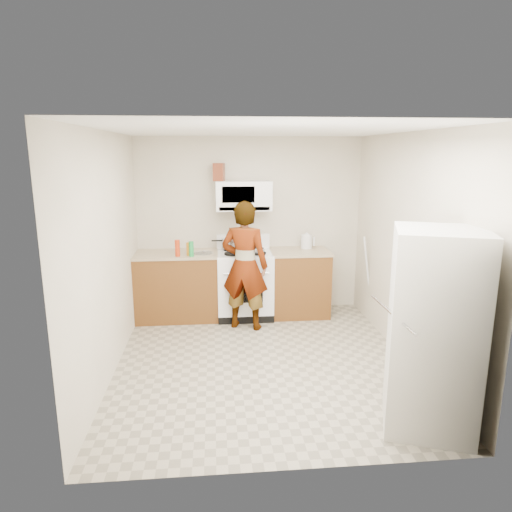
{
  "coord_description": "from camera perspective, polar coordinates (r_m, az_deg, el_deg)",
  "views": [
    {
      "loc": [
        -0.51,
        -4.69,
        2.29
      ],
      "look_at": [
        -0.02,
        0.55,
        1.08
      ],
      "focal_mm": 32.0,
      "sensor_mm": 36.0,
      "label": 1
    }
  ],
  "objects": [
    {
      "name": "cabinet_left",
      "position": [
        6.47,
        -9.8,
        -3.81
      ],
      "size": [
        1.12,
        0.62,
        0.9
      ],
      "primitive_type": "cube",
      "color": "brown",
      "rests_on": "floor"
    },
    {
      "name": "saucepan",
      "position": [
        6.48,
        -3.25,
        1.58
      ],
      "size": [
        0.31,
        0.31,
        0.13
      ],
      "primitive_type": "cylinder",
      "rotation": [
        0.0,
        0.0,
        0.34
      ],
      "color": "silver",
      "rests_on": "gas_range"
    },
    {
      "name": "floor",
      "position": [
        5.24,
        0.85,
        -13.0
      ],
      "size": [
        3.6,
        3.6,
        0.0
      ],
      "primitive_type": "plane",
      "color": "gray",
      "rests_on": "ground"
    },
    {
      "name": "kettle",
      "position": [
        6.58,
        6.33,
        1.79
      ],
      "size": [
        0.19,
        0.19,
        0.19
      ],
      "primitive_type": "cylinder",
      "rotation": [
        0.0,
        0.0,
        -0.23
      ],
      "color": "silver",
      "rests_on": "counter_right"
    },
    {
      "name": "back_wall",
      "position": [
        6.58,
        -0.79,
        3.82
      ],
      "size": [
        3.2,
        0.02,
        2.5
      ],
      "primitive_type": "cube",
      "color": "beige",
      "rests_on": "floor"
    },
    {
      "name": "broom",
      "position": [
        6.48,
        13.85,
        -2.64
      ],
      "size": [
        0.25,
        0.13,
        1.17
      ],
      "primitive_type": "cylinder",
      "rotation": [
        0.14,
        -0.14,
        -0.35
      ],
      "color": "silver",
      "rests_on": "floor"
    },
    {
      "name": "cabinet_right",
      "position": [
        6.55,
        5.39,
        -3.45
      ],
      "size": [
        0.8,
        0.62,
        0.9
      ],
      "primitive_type": "cube",
      "color": "brown",
      "rests_on": "floor"
    },
    {
      "name": "counter_left",
      "position": [
        6.35,
        -9.96,
        0.23
      ],
      "size": [
        1.14,
        0.64,
        0.03
      ],
      "primitive_type": "cube",
      "color": "tan",
      "rests_on": "cabinet_left"
    },
    {
      "name": "pot_lid",
      "position": [
        6.26,
        -6.61,
        0.4
      ],
      "size": [
        0.3,
        0.3,
        0.01
      ],
      "primitive_type": "cylinder",
      "rotation": [
        0.0,
        0.0,
        -0.16
      ],
      "color": "silver",
      "rests_on": "counter_left"
    },
    {
      "name": "microwave",
      "position": [
        6.34,
        -1.58,
        7.57
      ],
      "size": [
        0.76,
        0.38,
        0.4
      ],
      "primitive_type": "cube",
      "color": "white",
      "rests_on": "back_wall"
    },
    {
      "name": "bottle_spray",
      "position": [
        6.11,
        -9.8,
        0.97
      ],
      "size": [
        0.09,
        0.09,
        0.22
      ],
      "primitive_type": "cylinder",
      "rotation": [
        0.0,
        0.0,
        -0.43
      ],
      "color": "#B42E0D",
      "rests_on": "counter_left"
    },
    {
      "name": "tray",
      "position": [
        6.22,
        -0.12,
        0.53
      ],
      "size": [
        0.28,
        0.21,
        0.05
      ],
      "primitive_type": "cube",
      "rotation": [
        0.0,
        0.0,
        -0.23
      ],
      "color": "silver",
      "rests_on": "gas_range"
    },
    {
      "name": "jug",
      "position": [
        6.3,
        -4.66,
        10.42
      ],
      "size": [
        0.17,
        0.17,
        0.24
      ],
      "primitive_type": "cube",
      "rotation": [
        0.0,
        0.0,
        -0.23
      ],
      "color": "#602817",
      "rests_on": "microwave"
    },
    {
      "name": "right_wall",
      "position": [
        5.24,
        18.46,
        0.79
      ],
      "size": [
        0.02,
        3.6,
        2.5
      ],
      "primitive_type": "cube",
      "color": "beige",
      "rests_on": "floor"
    },
    {
      "name": "person",
      "position": [
        5.91,
        -1.41,
        -1.24
      ],
      "size": [
        0.72,
        0.59,
        1.69
      ],
      "primitive_type": "imported",
      "rotation": [
        0.0,
        0.0,
        2.79
      ],
      "color": "tan",
      "rests_on": "floor"
    },
    {
      "name": "counter_right",
      "position": [
        6.44,
        5.48,
        0.54
      ],
      "size": [
        0.82,
        0.64,
        0.03
      ],
      "primitive_type": "cube",
      "color": "tan",
      "rests_on": "cabinet_right"
    },
    {
      "name": "fridge",
      "position": [
        4.07,
        21.3,
        -8.74
      ],
      "size": [
        0.89,
        0.89,
        1.7
      ],
      "primitive_type": "cube",
      "rotation": [
        0.0,
        0.0,
        -0.34
      ],
      "color": "silver",
      "rests_on": "floor"
    },
    {
      "name": "bottle_hot_sauce",
      "position": [
        6.14,
        -8.43,
        0.88
      ],
      "size": [
        0.06,
        0.06,
        0.18
      ],
      "primitive_type": "cylinder",
      "rotation": [
        0.0,
        0.0,
        0.05
      ],
      "color": "orange",
      "rests_on": "counter_left"
    },
    {
      "name": "gas_range",
      "position": [
        6.44,
        -1.44,
        -3.36
      ],
      "size": [
        0.76,
        0.65,
        1.13
      ],
      "color": "white",
      "rests_on": "floor"
    },
    {
      "name": "bottle_green_cap",
      "position": [
        6.08,
        -8.09,
        0.88
      ],
      "size": [
        0.08,
        0.08,
        0.2
      ],
      "primitive_type": "cylinder",
      "rotation": [
        0.0,
        0.0,
        0.32
      ],
      "color": "#178237",
      "rests_on": "counter_left"
    }
  ]
}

